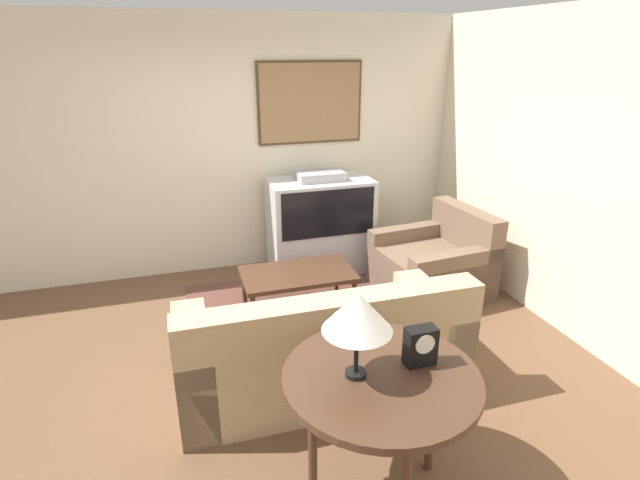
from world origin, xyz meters
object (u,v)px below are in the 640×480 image
at_px(armchair, 434,265).
at_px(coffee_table, 298,276).
at_px(console_table, 381,386).
at_px(table_lamp, 358,313).
at_px(tv, 320,225).
at_px(mantel_clock, 420,346).
at_px(couch, 322,350).

height_order(armchair, coffee_table, armchair).
height_order(console_table, table_lamp, table_lamp).
height_order(armchair, table_lamp, table_lamp).
bearing_deg(tv, armchair, -41.61).
relative_size(tv, coffee_table, 1.08).
distance_m(table_lamp, mantel_clock, 0.44).
relative_size(couch, mantel_clock, 9.63).
distance_m(tv, console_table, 3.06).
distance_m(tv, mantel_clock, 3.00).
relative_size(console_table, table_lamp, 2.18).
height_order(couch, mantel_clock, mantel_clock).
bearing_deg(tv, coffee_table, -119.79).
relative_size(couch, table_lamp, 4.33).
height_order(couch, coffee_table, couch).
xyz_separation_m(armchair, console_table, (-1.54, -2.15, 0.44)).
relative_size(armchair, mantel_clock, 4.98).
bearing_deg(couch, console_table, 91.26).
bearing_deg(coffee_table, couch, -96.06).
distance_m(couch, coffee_table, 1.17).
height_order(armchair, console_table, armchair).
bearing_deg(mantel_clock, table_lamp, 179.83).
bearing_deg(couch, tv, -106.37).
relative_size(tv, console_table, 1.09).
bearing_deg(table_lamp, console_table, -14.81).
distance_m(couch, mantel_clock, 1.15).
distance_m(console_table, mantel_clock, 0.29).
bearing_deg(couch, mantel_clock, 104.73).
bearing_deg(console_table, tv, 78.86).
height_order(couch, console_table, couch).
bearing_deg(armchair, mantel_clock, -37.49).
xyz_separation_m(coffee_table, console_table, (-0.11, -2.15, 0.36)).
xyz_separation_m(coffee_table, table_lamp, (-0.24, -2.12, 0.80)).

